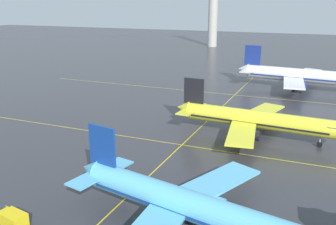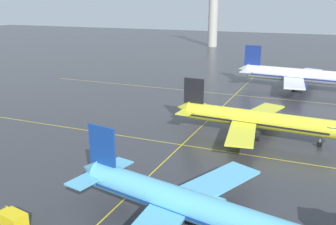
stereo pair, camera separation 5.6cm
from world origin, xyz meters
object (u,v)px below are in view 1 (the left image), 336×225
(airliner_third_row, at_px, (302,76))
(service_truck_red_van, at_px, (11,219))
(airliner_front_gate, at_px, (188,205))
(control_tower, at_px, (213,1))
(airliner_second_row, at_px, (255,119))

(airliner_third_row, bearing_deg, service_truck_red_van, -106.01)
(airliner_front_gate, height_order, control_tower, control_tower)
(airliner_front_gate, bearing_deg, airliner_second_row, 88.39)
(airliner_front_gate, relative_size, airliner_second_row, 1.00)
(airliner_second_row, bearing_deg, service_truck_red_van, -115.75)
(airliner_front_gate, bearing_deg, service_truck_red_van, -159.91)
(airliner_front_gate, distance_m, airliner_third_row, 80.11)
(airliner_front_gate, height_order, airliner_second_row, airliner_front_gate)
(airliner_third_row, bearing_deg, control_tower, 120.09)
(airliner_second_row, height_order, control_tower, control_tower)
(airliner_second_row, xyz_separation_m, control_tower, (-49.93, 140.48, 21.21))
(airliner_second_row, relative_size, airliner_third_row, 0.85)
(airliner_second_row, bearing_deg, airliner_third_row, 83.70)
(airliner_front_gate, bearing_deg, control_tower, 105.65)
(airliner_third_row, bearing_deg, airliner_front_gate, -94.30)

